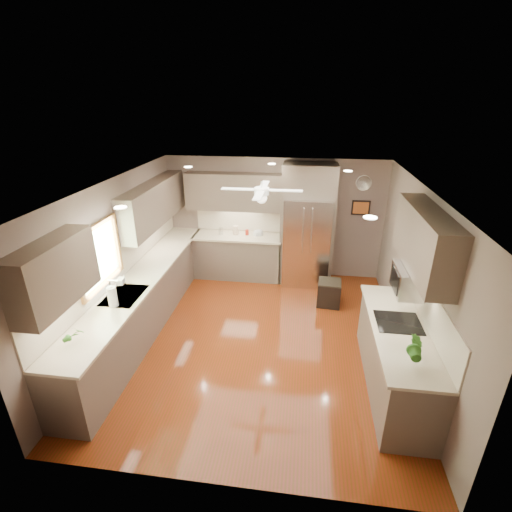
% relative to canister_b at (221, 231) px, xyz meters
% --- Properties ---
extents(floor, '(5.00, 5.00, 0.00)m').
position_rel_canister_b_xyz_m(floor, '(1.08, -2.20, -1.01)').
color(floor, '#52290A').
rests_on(floor, ground).
extents(ceiling, '(5.00, 5.00, 0.00)m').
position_rel_canister_b_xyz_m(ceiling, '(1.08, -2.20, 1.49)').
color(ceiling, white).
rests_on(ceiling, ground).
extents(wall_back, '(4.50, 0.00, 4.50)m').
position_rel_canister_b_xyz_m(wall_back, '(1.08, 0.30, 0.24)').
color(wall_back, '#6A5A51').
rests_on(wall_back, ground).
extents(wall_front, '(4.50, 0.00, 4.50)m').
position_rel_canister_b_xyz_m(wall_front, '(1.08, -4.70, 0.24)').
color(wall_front, '#6A5A51').
rests_on(wall_front, ground).
extents(wall_left, '(0.00, 5.00, 5.00)m').
position_rel_canister_b_xyz_m(wall_left, '(-1.17, -2.20, 0.24)').
color(wall_left, '#6A5A51').
rests_on(wall_left, ground).
extents(wall_right, '(0.00, 5.00, 5.00)m').
position_rel_canister_b_xyz_m(wall_right, '(3.33, -2.20, 0.24)').
color(wall_right, '#6A5A51').
rests_on(wall_right, ground).
extents(canister_b, '(0.11, 0.11, 0.15)m').
position_rel_canister_b_xyz_m(canister_b, '(0.00, 0.00, 0.00)').
color(canister_b, silver).
rests_on(canister_b, back_run).
extents(canister_c, '(0.14, 0.14, 0.19)m').
position_rel_canister_b_xyz_m(canister_c, '(0.30, 0.05, 0.02)').
color(canister_c, tan).
rests_on(canister_c, back_run).
extents(canister_d, '(0.09, 0.09, 0.11)m').
position_rel_canister_b_xyz_m(canister_d, '(0.55, 0.04, -0.01)').
color(canister_d, maroon).
rests_on(canister_d, back_run).
extents(soap_bottle, '(0.10, 0.10, 0.20)m').
position_rel_canister_b_xyz_m(soap_bottle, '(-1.00, -2.44, 0.03)').
color(soap_bottle, white).
rests_on(soap_bottle, left_run).
extents(potted_plant_left, '(0.16, 0.14, 0.27)m').
position_rel_canister_b_xyz_m(potted_plant_left, '(-0.87, -3.88, 0.06)').
color(potted_plant_left, '#29631C').
rests_on(potted_plant_left, left_run).
extents(potted_plant_right, '(0.21, 0.17, 0.36)m').
position_rel_canister_b_xyz_m(potted_plant_right, '(2.99, -3.67, 0.11)').
color(potted_plant_right, '#29631C').
rests_on(potted_plant_right, right_run).
extents(bowl, '(0.27, 0.27, 0.05)m').
position_rel_canister_b_xyz_m(bowl, '(0.78, 0.02, -0.04)').
color(bowl, tan).
rests_on(bowl, back_run).
extents(left_run, '(0.65, 4.70, 1.45)m').
position_rel_canister_b_xyz_m(left_run, '(-0.87, -2.05, -0.53)').
color(left_run, brown).
rests_on(left_run, ground).
extents(back_run, '(1.85, 0.65, 1.45)m').
position_rel_canister_b_xyz_m(back_run, '(0.36, 0.00, -0.53)').
color(back_run, brown).
rests_on(back_run, ground).
extents(uppers, '(4.50, 4.70, 0.95)m').
position_rel_canister_b_xyz_m(uppers, '(0.34, -1.49, 0.86)').
color(uppers, brown).
rests_on(uppers, wall_left).
extents(window, '(0.05, 1.12, 0.92)m').
position_rel_canister_b_xyz_m(window, '(-1.14, -2.70, 0.54)').
color(window, '#BFF2B2').
rests_on(window, wall_left).
extents(sink, '(0.50, 0.70, 0.32)m').
position_rel_canister_b_xyz_m(sink, '(-0.85, -2.70, -0.10)').
color(sink, silver).
rests_on(sink, left_run).
extents(refrigerator, '(1.06, 0.75, 2.45)m').
position_rel_canister_b_xyz_m(refrigerator, '(1.78, -0.05, 0.18)').
color(refrigerator, silver).
rests_on(refrigerator, ground).
extents(right_run, '(0.70, 2.20, 1.45)m').
position_rel_canister_b_xyz_m(right_run, '(3.01, -3.00, -0.53)').
color(right_run, brown).
rests_on(right_run, ground).
extents(microwave, '(0.43, 0.55, 0.34)m').
position_rel_canister_b_xyz_m(microwave, '(3.11, -2.75, 0.47)').
color(microwave, silver).
rests_on(microwave, wall_right).
extents(ceiling_fan, '(1.18, 1.18, 0.32)m').
position_rel_canister_b_xyz_m(ceiling_fan, '(1.08, -1.90, 1.32)').
color(ceiling_fan, white).
rests_on(ceiling_fan, ceiling).
extents(recessed_lights, '(2.84, 3.14, 0.01)m').
position_rel_canister_b_xyz_m(recessed_lights, '(1.04, -1.80, 1.48)').
color(recessed_lights, white).
rests_on(recessed_lights, ceiling).
extents(wall_clock, '(0.30, 0.03, 0.30)m').
position_rel_canister_b_xyz_m(wall_clock, '(2.83, 0.28, 1.04)').
color(wall_clock, white).
rests_on(wall_clock, wall_back).
extents(framed_print, '(0.36, 0.03, 0.30)m').
position_rel_canister_b_xyz_m(framed_print, '(2.83, 0.27, 0.54)').
color(framed_print, black).
rests_on(framed_print, wall_back).
extents(stool, '(0.45, 0.45, 0.49)m').
position_rel_canister_b_xyz_m(stool, '(2.25, -0.95, -0.77)').
color(stool, black).
rests_on(stool, ground).
extents(paper_towel, '(0.13, 0.13, 0.31)m').
position_rel_canister_b_xyz_m(paper_towel, '(-0.85, -3.00, 0.07)').
color(paper_towel, white).
rests_on(paper_towel, left_run).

